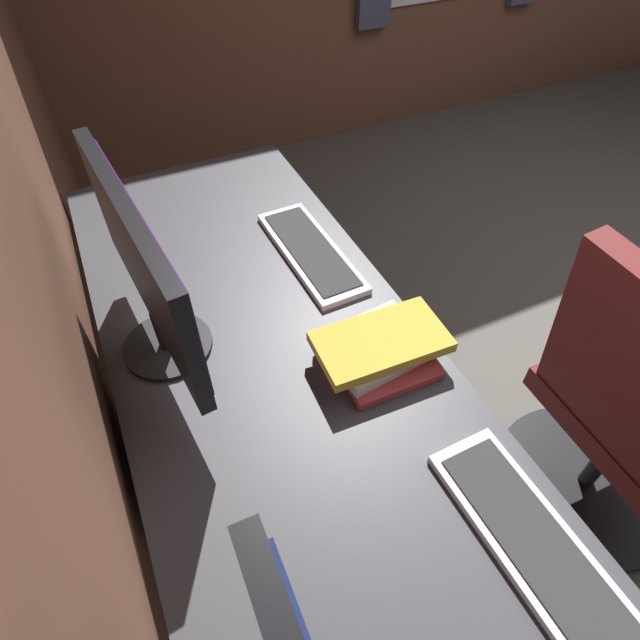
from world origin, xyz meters
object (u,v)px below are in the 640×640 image
Objects in this scene: monitor_primary at (144,269)px; keyboard_main at (311,251)px; book_stack_near at (379,347)px; office_chair at (621,420)px; drawer_pedestal at (284,466)px; keyboard_spare at (534,544)px.

keyboard_main is (0.16, -0.43, -0.22)m from monitor_primary.
book_stack_near is 0.30× the size of office_chair.
office_chair is at bearing -116.26° from monitor_primary.
drawer_pedestal is 1.20× the size of monitor_primary.
keyboard_main is at bearing -34.58° from drawer_pedestal.
keyboard_main is 1.00× the size of keyboard_spare.
keyboard_spare is (-0.86, -0.02, 0.00)m from keyboard_main.
book_stack_near is (-0.23, -0.41, -0.20)m from monitor_primary.
keyboard_spare is at bearing -178.60° from keyboard_main.
drawer_pedestal is 0.59m from keyboard_main.
monitor_primary is (0.19, 0.18, 0.62)m from drawer_pedestal.
monitor_primary reaches higher than book_stack_near.
book_stack_near is at bearing 65.86° from office_chair.
book_stack_near is at bearing 4.45° from keyboard_spare.
drawer_pedestal is 0.67m from monitor_primary.
keyboard_spare is (-0.70, -0.45, -0.22)m from monitor_primary.
monitor_primary reaches higher than keyboard_spare.
office_chair is (-0.67, -0.59, -0.28)m from keyboard_main.
monitor_primary reaches higher than drawer_pedestal.
keyboard_main and keyboard_spare have the same top height.
keyboard_main is 0.44× the size of office_chair.
office_chair is (-0.50, -1.02, -0.51)m from monitor_primary.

